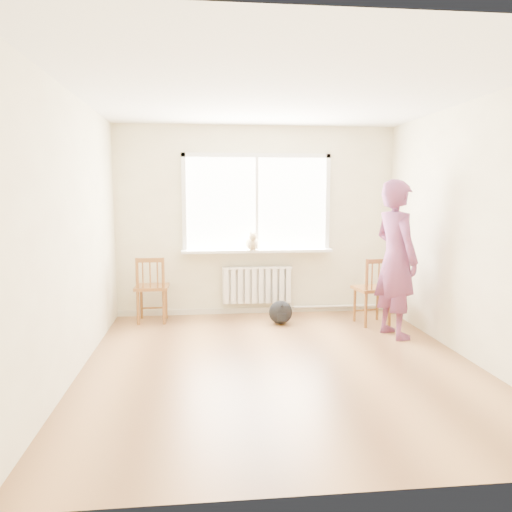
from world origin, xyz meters
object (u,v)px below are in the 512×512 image
object	(u,v)px
chair_left	(152,289)
chair_right	(374,291)
cat	(252,242)
backpack	(281,312)
person	(396,259)

from	to	relation	value
chair_left	chair_right	bearing A→B (deg)	172.35
cat	backpack	xyz separation A→B (m)	(0.34, -0.47, -0.90)
chair_right	cat	size ratio (longest dim) A/B	2.18
chair_right	backpack	size ratio (longest dim) A/B	2.86
chair_right	person	distance (m)	0.74
chair_left	backpack	bearing A→B (deg)	171.97
person	cat	distance (m)	2.02
chair_left	backpack	size ratio (longest dim) A/B	2.86
chair_right	backpack	world-z (taller)	chair_right
chair_left	chair_right	world-z (taller)	chair_right
chair_right	person	xyz separation A→B (m)	(0.07, -0.54, 0.50)
chair_left	cat	bearing A→B (deg)	-170.92
chair_left	person	bearing A→B (deg)	162.86
chair_left	chair_right	xyz separation A→B (m)	(2.95, -0.44, 0.00)
chair_right	person	size ratio (longest dim) A/B	0.47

